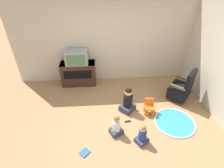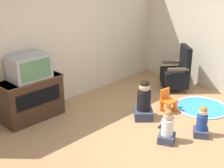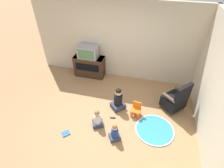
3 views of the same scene
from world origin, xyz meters
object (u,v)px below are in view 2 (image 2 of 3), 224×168
at_px(black_armchair, 177,73).
at_px(remote_control, 161,126).
at_px(yellow_kid_chair, 168,102).
at_px(child_watching_left, 167,128).
at_px(tv_cabinet, 32,98).
at_px(television, 29,67).
at_px(child_watching_right, 202,123).
at_px(child_watching_center, 144,102).

height_order(black_armchair, remote_control, black_armchair).
distance_m(black_armchair, yellow_kid_chair, 1.15).
relative_size(black_armchair, yellow_kid_chair, 2.33).
xyz_separation_m(yellow_kid_chair, child_watching_left, (-0.91, -0.62, 0.06)).
height_order(tv_cabinet, television, television).
relative_size(yellow_kid_chair, child_watching_left, 0.77).
bearing_deg(tv_cabinet, television, -90.00).
xyz_separation_m(television, child_watching_left, (1.00, -2.12, -0.72)).
distance_m(television, remote_control, 2.41).
distance_m(tv_cabinet, yellow_kid_chair, 2.44).
xyz_separation_m(black_armchair, child_watching_left, (-1.93, -1.11, -0.14)).
xyz_separation_m(television, child_watching_right, (1.52, -2.41, -0.73)).
xyz_separation_m(child_watching_left, child_watching_right, (0.53, -0.29, -0.01)).
distance_m(black_armchair, child_watching_left, 2.23).
height_order(yellow_kid_chair, child_watching_right, child_watching_right).
relative_size(tv_cabinet, child_watching_right, 2.10).
bearing_deg(tv_cabinet, yellow_kid_chair, -38.51).
height_order(tv_cabinet, child_watching_left, tv_cabinet).
xyz_separation_m(tv_cabinet, remote_control, (1.32, -1.80, -0.38)).
distance_m(tv_cabinet, black_armchair, 3.10).
bearing_deg(child_watching_center, remote_control, -141.59).
bearing_deg(child_watching_left, yellow_kid_chair, 9.05).
bearing_deg(yellow_kid_chair, black_armchair, 31.04).
distance_m(tv_cabinet, child_watching_right, 2.86).
bearing_deg(black_armchair, child_watching_right, -2.89).
distance_m(television, black_armchair, 3.15).
distance_m(television, child_watching_left, 2.45).
relative_size(child_watching_left, remote_control, 3.47).
relative_size(yellow_kid_chair, remote_control, 2.66).
bearing_deg(tv_cabinet, black_armchair, -19.30).
xyz_separation_m(black_armchair, yellow_kid_chair, (-1.02, -0.49, -0.19)).
height_order(child_watching_left, child_watching_right, child_watching_left).
height_order(black_armchair, child_watching_right, black_armchair).
relative_size(tv_cabinet, black_armchair, 1.11).
distance_m(tv_cabinet, remote_control, 2.26).
bearing_deg(child_watching_left, television, 90.05).
bearing_deg(child_watching_right, tv_cabinet, 89.96).
height_order(child_watching_left, remote_control, child_watching_left).
xyz_separation_m(black_armchair, child_watching_center, (-1.56, -0.35, -0.06)).
bearing_deg(remote_control, tv_cabinet, 116.29).
xyz_separation_m(tv_cabinet, child_watching_right, (1.52, -2.42, -0.17)).
height_order(black_armchair, child_watching_left, black_armchair).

